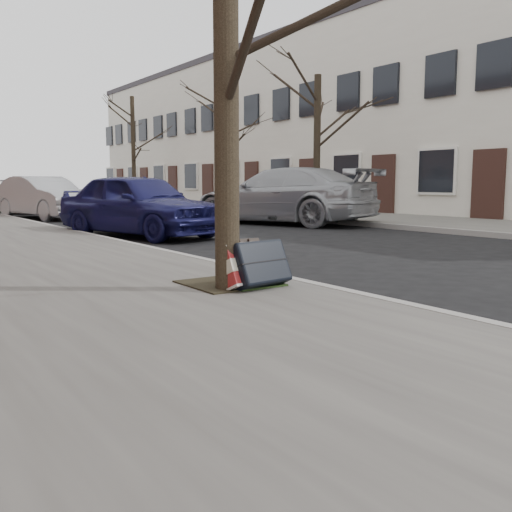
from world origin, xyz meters
TOP-DOWN VIEW (x-y plane):
  - ground at (0.00, 0.00)m, footprint 120.00×120.00m
  - far_sidewalk at (7.80, 15.00)m, footprint 4.00×70.00m
  - house_far at (13.15, 16.00)m, footprint 6.70×40.00m
  - dirt_patch at (-2.00, 1.20)m, footprint 0.85×0.85m
  - suitcase_red at (-1.94, 0.89)m, footprint 0.61×0.37m
  - suitcase_navy at (-1.86, 0.84)m, footprint 0.66×0.45m
  - car_near_front at (-0.16, 7.72)m, footprint 2.71×4.33m
  - car_near_mid at (-0.20, 15.16)m, footprint 2.43×4.33m
  - car_near_back at (0.09, 19.89)m, footprint 3.01×4.95m
  - car_far_front at (4.66, 9.02)m, footprint 3.88×5.80m
  - car_far_back at (4.66, 20.48)m, footprint 1.61×3.93m
  - tree_far_a at (7.20, 10.52)m, footprint 0.23×0.23m
  - tree_far_b at (7.20, 16.11)m, footprint 0.21×0.21m
  - tree_far_c at (7.20, 25.49)m, footprint 0.22×0.22m

SIDE VIEW (x-z plane):
  - ground at x=0.00m, z-range 0.00..0.00m
  - far_sidewalk at x=7.80m, z-range 0.00..0.12m
  - dirt_patch at x=-2.00m, z-range 0.12..0.14m
  - suitcase_red at x=-1.94m, z-range 0.12..0.57m
  - suitcase_navy at x=-1.86m, z-range 0.12..0.60m
  - car_near_back at x=0.09m, z-range 0.00..1.28m
  - car_far_back at x=4.66m, z-range 0.00..1.34m
  - car_near_mid at x=-0.20m, z-range 0.00..1.35m
  - car_near_front at x=-0.16m, z-range 0.00..1.37m
  - car_far_front at x=4.66m, z-range 0.00..1.56m
  - tree_far_a at x=7.20m, z-range 0.12..4.55m
  - tree_far_b at x=7.20m, z-range 0.12..4.95m
  - tree_far_c at x=7.20m, z-range 0.12..5.69m
  - house_far at x=13.15m, z-range 0.00..7.20m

